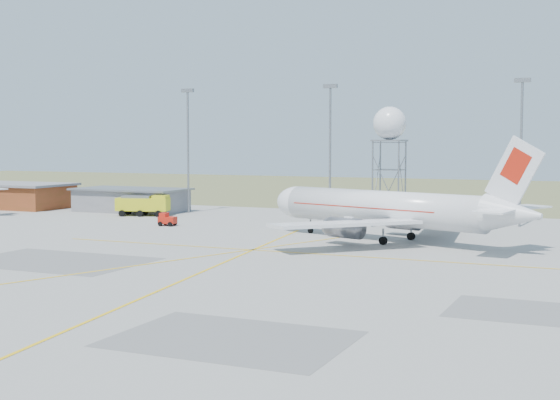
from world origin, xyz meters
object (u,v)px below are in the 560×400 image
at_px(fire_truck, 144,206).
at_px(baggage_tug, 167,221).
at_px(radar_tower, 389,159).
at_px(airliner_main, 388,209).

xyz_separation_m(fire_truck, baggage_tug, (11.18, -10.99, -0.91)).
bearing_deg(radar_tower, baggage_tug, -157.23).
bearing_deg(radar_tower, fire_truck, -178.53).
bearing_deg(airliner_main, fire_truck, 0.01).
height_order(airliner_main, fire_truck, airliner_main).
xyz_separation_m(radar_tower, baggage_tug, (-28.63, -12.01, -8.65)).
bearing_deg(fire_truck, airliner_main, -34.49).
relative_size(radar_tower, fire_truck, 1.90).
distance_m(fire_truck, baggage_tug, 15.70).
relative_size(radar_tower, baggage_tug, 6.63).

